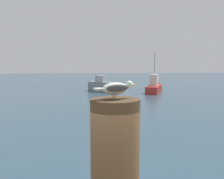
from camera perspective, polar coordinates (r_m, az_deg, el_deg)
name	(u,v)px	position (r m, az deg, el deg)	size (l,w,h in m)	color
mooring_post	(115,162)	(2.20, 0.70, -16.05)	(0.41, 0.41, 1.07)	#4C3823
seagull	(116,88)	(2.04, 0.88, 0.35)	(0.38, 0.21, 0.14)	tan
boat_red	(155,87)	(24.44, 9.61, 0.62)	(2.68, 4.42, 3.75)	#B72D28
boat_grey	(104,86)	(24.19, -1.84, 0.79)	(3.13, 2.86, 1.54)	gray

